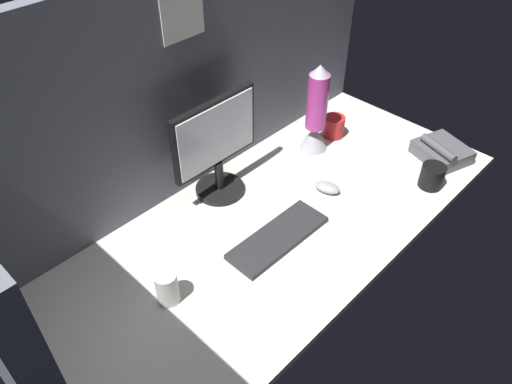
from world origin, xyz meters
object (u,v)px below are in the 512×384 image
at_px(keyboard, 278,238).
at_px(mouse, 327,188).
at_px(mug_ceramic_white, 167,288).
at_px(monitor, 217,145).
at_px(mug_black_travel, 432,176).
at_px(desk_phone, 441,152).
at_px(lava_lamp, 316,115).
at_px(mug_red_plastic, 334,126).

distance_m(keyboard, mouse, 0.31).
relative_size(keyboard, mug_ceramic_white, 3.30).
xyz_separation_m(monitor, mouse, (0.27, -0.29, -0.19)).
relative_size(mug_black_travel, desk_phone, 0.38).
distance_m(monitor, mug_black_travel, 0.80).
bearing_deg(mug_black_travel, mouse, 138.67).
xyz_separation_m(keyboard, lava_lamp, (0.49, 0.25, 0.14)).
bearing_deg(mug_black_travel, mug_ceramic_white, 163.91).
relative_size(mug_red_plastic, lava_lamp, 0.24).
distance_m(mug_black_travel, desk_phone, 0.19).
relative_size(mouse, mug_red_plastic, 1.08).
distance_m(mouse, mug_black_travel, 0.39).
height_order(monitor, mug_red_plastic, monitor).
height_order(mouse, mug_red_plastic, mug_red_plastic).
xyz_separation_m(mug_black_travel, mug_red_plastic, (0.01, 0.46, -0.00)).
height_order(mug_black_travel, lava_lamp, lava_lamp).
distance_m(monitor, mouse, 0.44).
relative_size(monitor, keyboard, 1.02).
height_order(keyboard, mug_ceramic_white, mug_ceramic_white).
xyz_separation_m(mug_black_travel, mug_ceramic_white, (-1.01, 0.29, 0.01)).
bearing_deg(lava_lamp, desk_phone, -54.41).
distance_m(lava_lamp, desk_phone, 0.52).
distance_m(mug_red_plastic, mug_ceramic_white, 1.04).
bearing_deg(mouse, keyboard, 171.62).
relative_size(lava_lamp, desk_phone, 1.58).
relative_size(keyboard, mug_black_travel, 4.12).
bearing_deg(mug_black_travel, keyboard, 159.74).
bearing_deg(lava_lamp, keyboard, -153.30).
distance_m(mug_black_travel, mug_red_plastic, 0.46).
relative_size(mug_red_plastic, desk_phone, 0.38).
relative_size(keyboard, desk_phone, 1.58).
bearing_deg(mug_ceramic_white, desk_phone, -11.12).
height_order(mug_ceramic_white, desk_phone, mug_ceramic_white).
bearing_deg(mug_ceramic_white, mug_red_plastic, 9.60).
bearing_deg(mouse, lava_lamp, 34.75).
bearing_deg(mug_ceramic_white, monitor, 30.36).
bearing_deg(keyboard, monitor, 84.08).
bearing_deg(lava_lamp, mug_ceramic_white, -168.75).
relative_size(monitor, lava_lamp, 1.02).
relative_size(keyboard, mug_red_plastic, 4.15).
height_order(mouse, lava_lamp, lava_lamp).
bearing_deg(lava_lamp, mug_red_plastic, -2.53).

